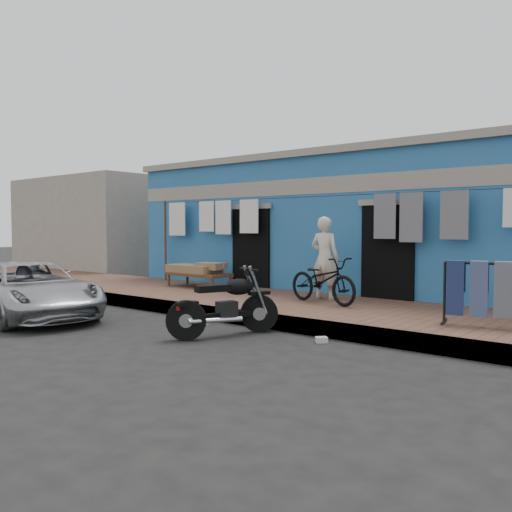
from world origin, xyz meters
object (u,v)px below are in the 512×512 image
Objects in this scene: bicycle at (323,275)px; motorcycle at (224,303)px; seated_person at (325,258)px; charpoy at (199,275)px; car at (30,289)px.

bicycle reaches higher than motorcycle.
bicycle is (0.30, -0.54, -0.28)m from seated_person.
charpoy is (-3.74, 0.48, -0.25)m from bicycle.
seated_person reaches higher than car.
charpoy is (-3.44, -0.06, -0.53)m from seated_person.
seated_person is (3.76, 4.05, 0.53)m from car.
bicycle is (4.07, 3.51, 0.25)m from car.
car is 2.31× the size of bicycle.
bicycle is 0.97× the size of charpoy.
seated_person is at bearing 111.93° from motorcycle.
charpoy is (0.33, 3.99, 0.00)m from car.
seated_person is 0.96× the size of charpoy.
motorcycle is 0.99× the size of charpoy.
seated_person is 0.97× the size of motorcycle.
car is 4.00m from charpoy.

